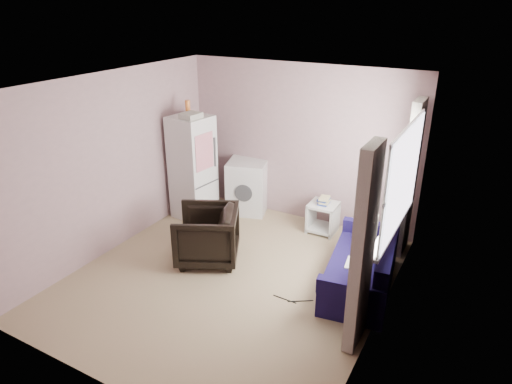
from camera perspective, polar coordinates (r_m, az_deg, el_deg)
room at (r=5.48m, az=-3.27°, el=0.36°), size 3.84×4.24×2.54m
armchair at (r=6.27m, az=-6.19°, el=-5.09°), size 1.05×1.07×0.84m
fridge at (r=7.43m, az=-7.91°, el=3.12°), size 0.65×0.64×1.92m
washing_machine at (r=7.68m, az=-1.05°, el=0.87°), size 0.79×0.79×0.89m
side_table at (r=7.13m, az=8.38°, el=-2.90°), size 0.43×0.43×0.58m
sofa at (r=5.90m, az=13.48°, el=-9.23°), size 0.98×1.76×0.75m
window_dressing at (r=5.53m, az=16.47°, el=-2.03°), size 0.17×2.62×2.18m
floor_cables at (r=5.67m, az=4.58°, el=-13.31°), size 0.47×0.18×0.01m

